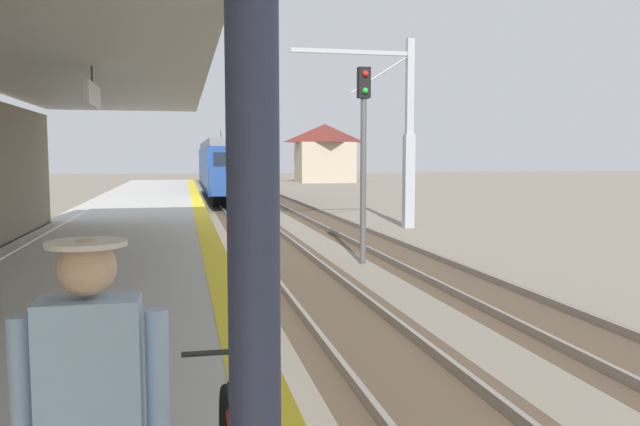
# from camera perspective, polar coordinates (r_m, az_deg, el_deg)

# --- Properties ---
(station_platform) EXTENTS (5.00, 80.00, 0.91)m
(station_platform) POSITION_cam_1_polar(r_m,az_deg,el_deg) (15.00, -18.36, -4.47)
(station_platform) COLOR #B7B5AD
(station_platform) RESTS_ON ground
(track_pair_nearest_platform) EXTENTS (2.34, 120.00, 0.16)m
(track_pair_nearest_platform) POSITION_cam_1_polar(r_m,az_deg,el_deg) (19.13, -3.78, -3.41)
(track_pair_nearest_platform) COLOR #4C3D2D
(track_pair_nearest_platform) RESTS_ON ground
(track_pair_middle) EXTENTS (2.34, 120.00, 0.16)m
(track_pair_middle) POSITION_cam_1_polar(r_m,az_deg,el_deg) (19.90, 5.97, -3.09)
(track_pair_middle) COLOR #4C3D2D
(track_pair_middle) RESTS_ON ground
(approaching_train) EXTENTS (2.93, 19.60, 4.76)m
(approaching_train) POSITION_cam_1_polar(r_m,az_deg,el_deg) (42.77, -8.51, 4.11)
(approaching_train) COLOR navy
(approaching_train) RESTS_ON ground
(commuter_person) EXTENTS (0.59, 0.30, 1.67)m
(commuter_person) POSITION_cam_1_polar(r_m,az_deg,el_deg) (2.74, -19.73, -17.50)
(commuter_person) COLOR brown
(commuter_person) RESTS_ON station_platform
(rail_signal_post) EXTENTS (0.32, 0.34, 5.20)m
(rail_signal_post) POSITION_cam_1_polar(r_m,az_deg,el_deg) (16.95, 3.92, 6.16)
(rail_signal_post) COLOR #4C4C4C
(rail_signal_post) RESTS_ON ground
(catenary_pylon_far_side) EXTENTS (5.00, 0.40, 7.50)m
(catenary_pylon_far_side) POSITION_cam_1_polar(r_m,az_deg,el_deg) (25.71, 7.35, 6.68)
(catenary_pylon_far_side) COLOR #9EA3A8
(catenary_pylon_far_side) RESTS_ON ground
(distant_trackside_house) EXTENTS (6.60, 5.28, 6.40)m
(distant_trackside_house) POSITION_cam_1_polar(r_m,az_deg,el_deg) (70.35, 0.43, 5.48)
(distant_trackside_house) COLOR tan
(distant_trackside_house) RESTS_ON ground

